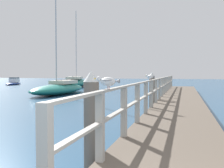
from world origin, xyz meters
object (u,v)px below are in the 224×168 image
at_px(dock_piling_near, 91,122).
at_px(seagull_foreground, 108,81).
at_px(boat_2, 14,82).
at_px(boat_3, 59,88).
at_px(boat_0, 76,82).
at_px(dock_piling_far, 152,90).
at_px(seagull_background, 150,77).

height_order(dock_piling_near, seagull_foreground, dock_piling_near).
height_order(boat_2, boat_3, boat_3).
relative_size(dock_piling_near, boat_3, 0.17).
xyz_separation_m(seagull_foreground, boat_2, (-24.08, 30.22, -1.32)).
bearing_deg(boat_0, dock_piling_far, -70.68).
relative_size(dock_piling_near, dock_piling_far, 1.00).
relative_size(dock_piling_near, seagull_background, 4.84).
relative_size(dock_piling_near, boat_2, 0.39).
relative_size(seagull_foreground, boat_2, 0.10).
height_order(dock_piling_far, boat_3, boat_3).
relative_size(dock_piling_far, boat_3, 0.17).
xyz_separation_m(dock_piling_far, seagull_foreground, (0.37, -9.30, 0.75)).
xyz_separation_m(dock_piling_near, dock_piling_far, (0.00, 9.08, 0.00)).
distance_m(boat_2, boat_3, 20.56).
xyz_separation_m(dock_piling_near, seagull_background, (0.37, 5.28, 0.75)).
bearing_deg(boat_2, dock_piling_near, -67.26).
distance_m(seagull_background, boat_0, 25.54).
distance_m(seagull_background, boat_3, 14.04).
distance_m(seagull_foreground, boat_0, 30.44).
distance_m(seagull_foreground, boat_3, 18.54).
distance_m(dock_piling_far, seagull_foreground, 9.34).
height_order(seagull_background, boat_3, boat_3).
xyz_separation_m(dock_piling_far, seagull_background, (0.37, -3.80, 0.75)).
relative_size(boat_2, boat_3, 0.43).
bearing_deg(boat_3, dock_piling_far, 143.21).
distance_m(dock_piling_far, boat_2, 31.62).
xyz_separation_m(seagull_background, boat_2, (-24.08, 24.72, -1.32)).
distance_m(dock_piling_far, boat_0, 22.09).
xyz_separation_m(seagull_background, boat_3, (-9.14, 10.59, -1.20)).
bearing_deg(boat_3, boat_0, -72.25).
xyz_separation_m(seagull_foreground, boat_0, (-12.63, 27.67, -1.13)).
bearing_deg(dock_piling_near, boat_0, 114.07).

